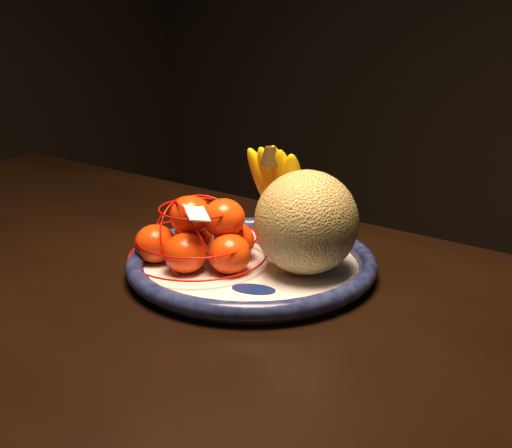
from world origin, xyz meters
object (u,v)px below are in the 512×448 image
Objects in this scene: banana_bunch at (282,192)px; mandarin_bag at (201,238)px; cantaloupe at (306,222)px; fruit_bowl at (252,264)px; dining_table at (74,306)px.

banana_bunch reaches higher than mandarin_bag.
cantaloupe is 0.15m from mandarin_bag.
cantaloupe is 0.82× the size of banana_bunch.
fruit_bowl is at bearing -161.71° from cantaloupe.
cantaloupe reaches higher than mandarin_bag.
dining_table is at bearing -154.30° from mandarin_bag.
mandarin_bag is at bearing -144.76° from fruit_bowl.
banana_bunch is 0.76× the size of mandarin_bag.
dining_table is 0.39m from cantaloupe.
mandarin_bag is (-0.06, -0.04, 0.04)m from fruit_bowl.
cantaloupe is 0.10m from banana_bunch.
fruit_bowl is 0.10m from cantaloupe.
mandarin_bag is at bearing -153.66° from cantaloupe.
dining_table is 0.29m from fruit_bowl.
dining_table is 6.36× the size of mandarin_bag.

